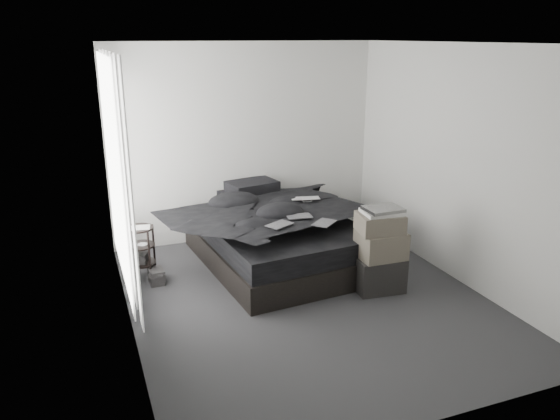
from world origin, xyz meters
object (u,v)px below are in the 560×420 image
object	(u,v)px
box_lower	(378,273)
bed	(278,251)
laptop	(306,194)
side_stand	(141,253)

from	to	relation	value
box_lower	bed	bearing A→B (deg)	125.12
bed	box_lower	bearing A→B (deg)	-59.99
bed	laptop	world-z (taller)	laptop
laptop	box_lower	size ratio (longest dim) A/B	0.69
bed	side_stand	distance (m)	1.63
laptop	side_stand	world-z (taller)	laptop
side_stand	box_lower	world-z (taller)	side_stand
bed	box_lower	world-z (taller)	box_lower
bed	laptop	xyz separation A→B (m)	(0.40, 0.09, 0.66)
laptop	side_stand	size ratio (longest dim) A/B	0.59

